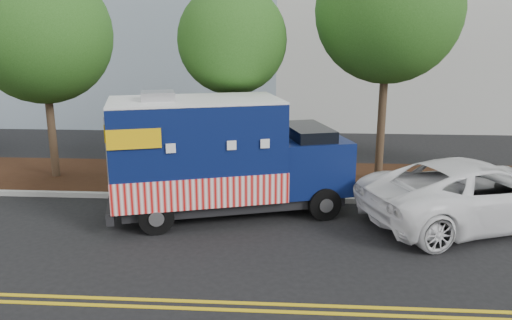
{
  "coord_description": "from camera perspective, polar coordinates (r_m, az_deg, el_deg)",
  "views": [
    {
      "loc": [
        2.65,
        -12.73,
        4.89
      ],
      "look_at": [
        1.76,
        0.6,
        1.46
      ],
      "focal_mm": 35.0,
      "sensor_mm": 36.0,
      "label": 1
    }
  ],
  "objects": [
    {
      "name": "ground",
      "position": [
        13.89,
        -7.49,
        -6.36
      ],
      "size": [
        120.0,
        120.0,
        0.0
      ],
      "primitive_type": "plane",
      "color": "black",
      "rests_on": "ground"
    },
    {
      "name": "tree_c",
      "position": [
        16.35,
        14.9,
        16.2
      ],
      "size": [
        4.47,
        4.47,
        7.79
      ],
      "color": "#38281C",
      "rests_on": "ground"
    },
    {
      "name": "centerline_far",
      "position": [
        9.77,
        -13.0,
        -16.02
      ],
      "size": [
        120.0,
        0.1,
        0.01
      ],
      "primitive_type": "cube",
      "color": "gold",
      "rests_on": "ground"
    },
    {
      "name": "food_truck",
      "position": [
        13.55,
        -4.39,
        0.08
      ],
      "size": [
        6.89,
        4.11,
        3.43
      ],
      "rotation": [
        0.0,
        0.0,
        0.29
      ],
      "color": "black",
      "rests_on": "ground"
    },
    {
      "name": "tree_a",
      "position": [
        17.72,
        -23.27,
        13.05
      ],
      "size": [
        4.42,
        4.42,
        7.05
      ],
      "color": "#38281C",
      "rests_on": "ground"
    },
    {
      "name": "tree_b",
      "position": [
        15.69,
        -2.73,
        13.48
      ],
      "size": [
        3.35,
        3.35,
        6.34
      ],
      "color": "#38281C",
      "rests_on": "ground"
    },
    {
      "name": "centerline_near",
      "position": [
        9.97,
        -12.58,
        -15.31
      ],
      "size": [
        120.0,
        0.1,
        0.01
      ],
      "primitive_type": "cube",
      "color": "gold",
      "rests_on": "ground"
    },
    {
      "name": "curb",
      "position": [
        15.16,
        -6.48,
        -4.23
      ],
      "size": [
        120.0,
        0.18,
        0.15
      ],
      "primitive_type": "cube",
      "color": "#9E9E99",
      "rests_on": "ground"
    },
    {
      "name": "sign_post",
      "position": [
        15.99,
        -15.37,
        0.51
      ],
      "size": [
        0.06,
        0.06,
        2.4
      ],
      "primitive_type": "cube",
      "color": "#473828",
      "rests_on": "ground"
    },
    {
      "name": "mulch_strip",
      "position": [
        17.14,
        -5.25,
        -2.0
      ],
      "size": [
        120.0,
        4.0,
        0.15
      ],
      "primitive_type": "cube",
      "color": "black",
      "rests_on": "ground"
    },
    {
      "name": "white_car",
      "position": [
        14.19,
        23.94,
        -3.44
      ],
      "size": [
        6.71,
        4.79,
        1.7
      ],
      "primitive_type": "imported",
      "rotation": [
        0.0,
        0.0,
        1.93
      ],
      "color": "white",
      "rests_on": "ground"
    }
  ]
}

